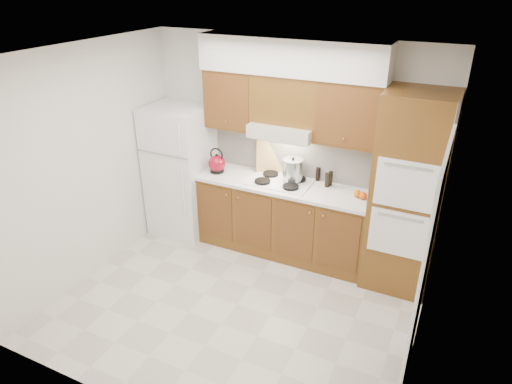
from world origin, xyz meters
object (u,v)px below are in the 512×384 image
(oven_cabinet, at_px, (407,195))
(kettle, at_px, (217,164))
(fridge, at_px, (181,171))
(stock_pot, at_px, (293,170))

(oven_cabinet, distance_m, kettle, 2.30)
(fridge, bearing_deg, kettle, 0.22)
(kettle, bearing_deg, fridge, 171.58)
(oven_cabinet, bearing_deg, fridge, -179.30)
(oven_cabinet, bearing_deg, kettle, -179.18)
(fridge, xyz_separation_m, oven_cabinet, (2.85, 0.03, 0.24))
(fridge, distance_m, kettle, 0.58)
(fridge, xyz_separation_m, kettle, (0.55, 0.00, 0.20))
(fridge, relative_size, kettle, 7.99)
(fridge, relative_size, stock_pot, 6.91)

